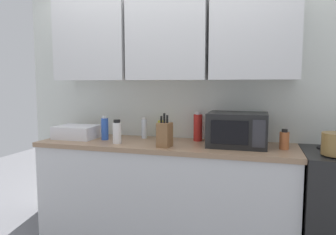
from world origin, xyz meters
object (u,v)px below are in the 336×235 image
object	(u,v)px
dish_rack	(77,132)
bottle_spice_jar	(284,140)
microwave	(237,130)
bottle_white_jar	(117,132)
bottle_blue_cleaner	(105,129)
knife_block	(165,134)
bottle_red_sauce	(198,127)
bottle_clear_tall	(144,128)
bottle_yellow_mustard	(161,130)

from	to	relation	value
dish_rack	bottle_spice_jar	xyz separation A→B (m)	(1.87, 0.01, 0.01)
microwave	bottle_white_jar	xyz separation A→B (m)	(-1.01, -0.17, -0.04)
bottle_blue_cleaner	knife_block	bearing A→B (deg)	-14.81
bottle_red_sauce	bottle_spice_jar	bearing A→B (deg)	-13.73
microwave	bottle_blue_cleaner	bearing A→B (deg)	-178.46
bottle_clear_tall	bottle_blue_cleaner	size ratio (longest dim) A/B	0.94
bottle_white_jar	bottle_clear_tall	distance (m)	0.34
bottle_white_jar	bottle_blue_cleaner	distance (m)	0.23
dish_rack	bottle_white_jar	xyz separation A→B (m)	(0.49, -0.14, 0.04)
bottle_white_jar	knife_block	bearing A→B (deg)	-3.81
knife_block	bottle_yellow_mustard	world-z (taller)	knife_block
bottle_yellow_mustard	bottle_red_sauce	xyz separation A→B (m)	(0.36, -0.03, 0.04)
dish_rack	bottle_red_sauce	size ratio (longest dim) A/B	1.45
bottle_yellow_mustard	bottle_spice_jar	world-z (taller)	bottle_yellow_mustard
knife_block	bottle_yellow_mustard	distance (m)	0.42
microwave	bottle_white_jar	bearing A→B (deg)	-170.48
knife_block	bottle_red_sauce	xyz separation A→B (m)	(0.21, 0.36, 0.02)
microwave	knife_block	bearing A→B (deg)	-160.75
bottle_white_jar	bottle_clear_tall	world-z (taller)	bottle_white_jar
bottle_spice_jar	knife_block	bearing A→B (deg)	-169.19
knife_block	bottle_red_sauce	world-z (taller)	knife_block
dish_rack	bottle_clear_tall	bearing A→B (deg)	15.63
bottle_spice_jar	bottle_blue_cleaner	bearing A→B (deg)	-179.56
microwave	bottle_red_sauce	distance (m)	0.40
bottle_clear_tall	bottle_yellow_mustard	size ratio (longest dim) A/B	1.21
bottle_white_jar	bottle_red_sauce	distance (m)	0.73
dish_rack	bottle_spice_jar	bearing A→B (deg)	0.19
dish_rack	bottle_spice_jar	distance (m)	1.87
knife_block	bottle_clear_tall	bearing A→B (deg)	131.60
microwave	bottle_spice_jar	xyz separation A→B (m)	(0.37, -0.02, -0.07)
microwave	dish_rack	size ratio (longest dim) A/B	1.26
bottle_white_jar	bottle_red_sauce	size ratio (longest dim) A/B	0.79
microwave	bottle_blue_cleaner	xyz separation A→B (m)	(-1.20, -0.03, -0.04)
dish_rack	bottle_yellow_mustard	world-z (taller)	bottle_yellow_mustard
bottle_white_jar	bottle_yellow_mustard	distance (m)	0.46
microwave	bottle_blue_cleaner	size ratio (longest dim) A/B	2.19
microwave	bottle_red_sauce	size ratio (longest dim) A/B	1.83
bottle_white_jar	bottle_spice_jar	distance (m)	1.39
bottle_red_sauce	bottle_spice_jar	world-z (taller)	bottle_red_sauce
bottle_red_sauce	bottle_blue_cleaner	distance (m)	0.86
bottle_red_sauce	bottle_spice_jar	distance (m)	0.75
bottle_yellow_mustard	bottle_white_jar	bearing A→B (deg)	-128.55
knife_block	bottle_spice_jar	xyz separation A→B (m)	(0.94, 0.18, -0.03)
bottle_white_jar	bottle_clear_tall	size ratio (longest dim) A/B	1.01
bottle_red_sauce	bottle_blue_cleaner	world-z (taller)	bottle_red_sauce
bottle_white_jar	bottle_yellow_mustard	size ratio (longest dim) A/B	1.22
bottle_blue_cleaner	bottle_white_jar	bearing A→B (deg)	-36.00
knife_block	bottle_white_jar	xyz separation A→B (m)	(-0.44, 0.03, -0.00)
microwave	dish_rack	bearing A→B (deg)	-178.99
dish_rack	bottle_spice_jar	world-z (taller)	bottle_spice_jar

